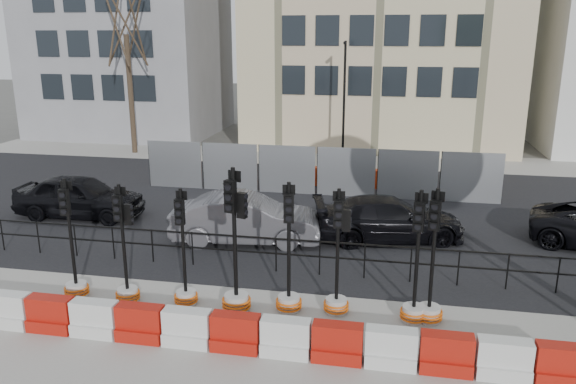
% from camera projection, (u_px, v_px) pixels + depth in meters
% --- Properties ---
extents(ground, '(120.00, 120.00, 0.00)m').
position_uv_depth(ground, '(266.00, 291.00, 14.30)').
color(ground, '#51514C').
rests_on(ground, ground).
extents(sidewalk_near, '(40.00, 6.00, 0.02)m').
position_uv_depth(sidewalk_near, '(234.00, 354.00, 11.46)').
color(sidewalk_near, gray).
rests_on(sidewalk_near, ground).
extents(road, '(40.00, 14.00, 0.03)m').
position_uv_depth(road, '(308.00, 209.00, 20.91)').
color(road, black).
rests_on(road, ground).
extents(sidewalk_far, '(40.00, 4.00, 0.02)m').
position_uv_depth(sidewalk_far, '(335.00, 159.00, 29.42)').
color(sidewalk_far, gray).
rests_on(sidewalk_far, ground).
extents(building_grey, '(11.00, 9.06, 14.00)m').
position_uv_depth(building_grey, '(128.00, 23.00, 35.70)').
color(building_grey, gray).
rests_on(building_grey, ground).
extents(kerb_railing, '(18.00, 0.04, 1.00)m').
position_uv_depth(kerb_railing, '(276.00, 249.00, 15.24)').
color(kerb_railing, black).
rests_on(kerb_railing, ground).
extents(heras_fencing, '(14.33, 1.72, 2.00)m').
position_uv_depth(heras_fencing, '(307.00, 173.00, 23.37)').
color(heras_fencing, '#95989D').
rests_on(heras_fencing, ground).
extents(lamp_post_far, '(0.12, 0.56, 6.00)m').
position_uv_depth(lamp_post_far, '(344.00, 99.00, 27.49)').
color(lamp_post_far, black).
rests_on(lamp_post_far, ground).
extents(tree_bare_far, '(2.00, 2.00, 9.00)m').
position_uv_depth(tree_bare_far, '(126.00, 27.00, 29.12)').
color(tree_bare_far, '#473828').
rests_on(tree_bare_far, ground).
extents(barrier_row, '(13.60, 0.50, 0.80)m').
position_uv_depth(barrier_row, '(236.00, 334.00, 11.55)').
color(barrier_row, '#B6210E').
rests_on(barrier_row, ground).
extents(traffic_signal_a, '(0.60, 0.60, 3.05)m').
position_uv_depth(traffic_signal_a, '(75.00, 274.00, 13.81)').
color(traffic_signal_a, beige).
rests_on(traffic_signal_a, ground).
extents(traffic_signal_b, '(0.59, 0.59, 2.98)m').
position_uv_depth(traffic_signal_b, '(126.00, 275.00, 13.52)').
color(traffic_signal_b, beige).
rests_on(traffic_signal_b, ground).
extents(traffic_signal_c, '(0.57, 0.57, 2.92)m').
position_uv_depth(traffic_signal_c, '(185.00, 282.00, 13.42)').
color(traffic_signal_c, beige).
rests_on(traffic_signal_c, ground).
extents(traffic_signal_d, '(0.69, 0.69, 3.49)m').
position_uv_depth(traffic_signal_d, '(236.00, 279.00, 13.03)').
color(traffic_signal_d, beige).
rests_on(traffic_signal_d, ground).
extents(traffic_signal_e, '(0.62, 0.62, 3.15)m').
position_uv_depth(traffic_signal_e, '(289.00, 286.00, 13.10)').
color(traffic_signal_e, beige).
rests_on(traffic_signal_e, ground).
extents(traffic_signal_f, '(0.60, 0.60, 3.03)m').
position_uv_depth(traffic_signal_f, '(337.00, 285.00, 12.97)').
color(traffic_signal_f, beige).
rests_on(traffic_signal_f, ground).
extents(traffic_signal_g, '(0.61, 0.61, 3.11)m').
position_uv_depth(traffic_signal_g, '(414.00, 296.00, 12.60)').
color(traffic_signal_g, beige).
rests_on(traffic_signal_g, ground).
extents(traffic_signal_h, '(0.62, 0.62, 3.15)m').
position_uv_depth(traffic_signal_h, '(430.00, 296.00, 12.60)').
color(traffic_signal_h, beige).
rests_on(traffic_signal_h, ground).
extents(car_a, '(2.05, 4.60, 1.54)m').
position_uv_depth(car_a, '(79.00, 196.00, 19.88)').
color(car_a, black).
rests_on(car_a, ground).
extents(car_b, '(2.80, 5.04, 1.52)m').
position_uv_depth(car_b, '(246.00, 219.00, 17.46)').
color(car_b, '#535258').
rests_on(car_b, ground).
extents(car_c, '(4.10, 5.62, 1.38)m').
position_uv_depth(car_c, '(389.00, 219.00, 17.70)').
color(car_c, black).
rests_on(car_c, ground).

